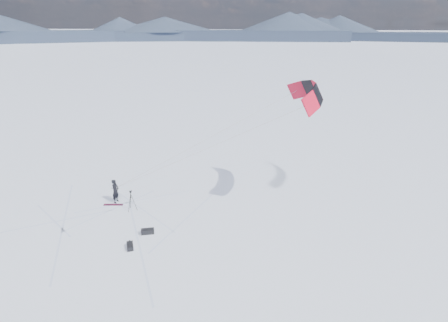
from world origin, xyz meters
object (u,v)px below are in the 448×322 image
at_px(snowkiter, 117,202).
at_px(gear_bag_b, 130,246).
at_px(snowboard, 113,205).
at_px(gear_bag_a, 148,231).
at_px(tripod, 131,198).

bearing_deg(snowkiter, gear_bag_b, -141.91).
distance_m(snowboard, gear_bag_a, 5.25).
distance_m(snowkiter, gear_bag_a, 5.57).
relative_size(snowboard, tripod, 0.93).
height_order(snowkiter, tripod, tripod).
bearing_deg(snowboard, tripod, -27.52).
height_order(snowboard, gear_bag_b, gear_bag_b).
bearing_deg(gear_bag_b, snowkiter, -173.62).
bearing_deg(snowboard, gear_bag_a, -50.27).
bearing_deg(gear_bag_b, gear_bag_a, 140.93).
bearing_deg(tripod, snowboard, 151.61).
distance_m(snowkiter, tripod, 2.22).
height_order(tripod, gear_bag_a, tripod).
bearing_deg(gear_bag_a, snowkiter, 115.59).
bearing_deg(snowkiter, tripod, -115.41).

